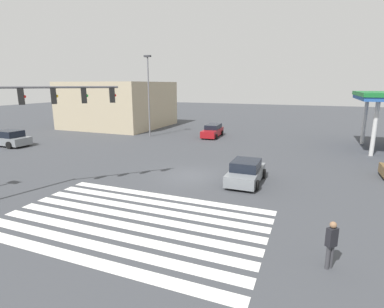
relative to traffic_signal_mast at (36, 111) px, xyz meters
The scene contains 9 objects.
ground_plane 10.29m from the traffic_signal_mast, 45.00° to the left, with size 155.77×155.77×0.00m, color #3D3F44.
crosswalk_markings 8.09m from the traffic_signal_mast, ahead, with size 12.24×7.25×0.01m.
traffic_signal_mast is the anchor object (origin of this frame).
car_0 22.62m from the traffic_signal_mast, 82.73° to the left, with size 2.12×4.78×1.47m.
car_1 12.72m from the traffic_signal_mast, 32.67° to the left, with size 2.10×4.20×1.46m.
car_4 17.78m from the traffic_signal_mast, 148.58° to the left, with size 4.61×2.30×1.61m.
corner_building 28.74m from the traffic_signal_mast, 116.67° to the left, with size 12.83×12.83×6.49m.
pedestrian 15.32m from the traffic_signal_mast, ahead, with size 0.41×0.41×1.73m.
street_light_pole_a 19.97m from the traffic_signal_mast, 102.48° to the left, with size 0.80×0.36×9.40m.
Camera 1 is at (7.36, -18.30, 6.18)m, focal length 28.00 mm.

